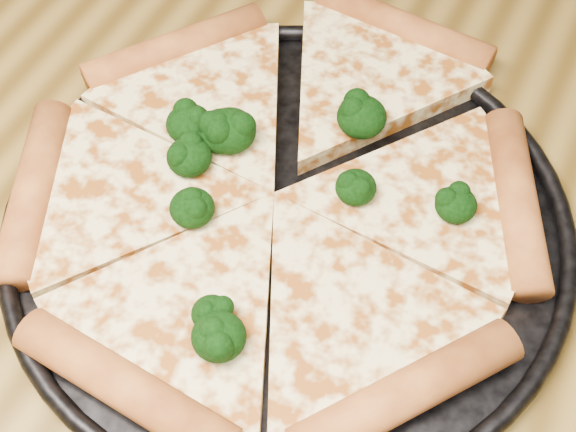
% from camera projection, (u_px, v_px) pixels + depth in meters
% --- Properties ---
extents(dining_table, '(1.20, 0.90, 0.75)m').
position_uv_depth(dining_table, '(113.00, 395.00, 0.58)').
color(dining_table, brown).
rests_on(dining_table, ground).
extents(pizza_pan, '(0.37, 0.37, 0.02)m').
position_uv_depth(pizza_pan, '(288.00, 223.00, 0.55)').
color(pizza_pan, black).
rests_on(pizza_pan, dining_table).
extents(pizza, '(0.37, 0.38, 0.03)m').
position_uv_depth(pizza, '(278.00, 190.00, 0.55)').
color(pizza, '#FFE99C').
rests_on(pizza, pizza_pan).
extents(broccoli_florets, '(0.21, 0.22, 0.03)m').
position_uv_depth(broccoli_florets, '(257.00, 172.00, 0.54)').
color(broccoli_florets, black).
rests_on(broccoli_florets, pizza).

